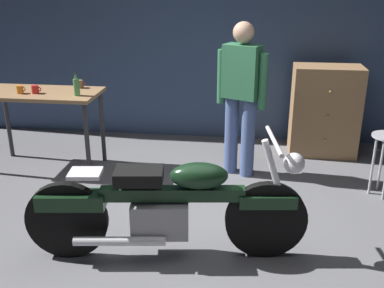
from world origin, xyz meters
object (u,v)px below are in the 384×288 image
(person_standing, at_px, (241,93))
(mug_red_diner, at_px, (35,89))
(mug_orange_travel, at_px, (20,89))
(bottle, at_px, (76,87))
(motorcycle, at_px, (168,206))
(wooden_dresser, at_px, (325,111))
(mug_brown_stoneware, at_px, (80,84))

(person_standing, relative_size, mug_red_diner, 15.56)
(mug_orange_travel, height_order, bottle, bottle)
(person_standing, distance_m, mug_red_diner, 2.22)
(motorcycle, distance_m, mug_red_diner, 2.34)
(mug_red_diner, distance_m, bottle, 0.48)
(motorcycle, distance_m, bottle, 2.00)
(person_standing, relative_size, wooden_dresser, 1.52)
(person_standing, relative_size, mug_brown_stoneware, 14.88)
(wooden_dresser, relative_size, mug_red_diner, 10.25)
(wooden_dresser, xyz_separation_m, mug_brown_stoneware, (-2.84, -0.62, 0.39))
(mug_red_diner, bearing_deg, mug_orange_travel, -171.04)
(person_standing, distance_m, mug_brown_stoneware, 1.83)
(person_standing, bearing_deg, mug_red_diner, 27.98)
(motorcycle, height_order, wooden_dresser, wooden_dresser)
(mug_red_diner, bearing_deg, motorcycle, -41.01)
(person_standing, height_order, wooden_dresser, person_standing)
(mug_brown_stoneware, bearing_deg, bottle, -74.50)
(motorcycle, distance_m, person_standing, 1.82)
(mug_orange_travel, bearing_deg, mug_red_diner, 8.96)
(motorcycle, relative_size, mug_orange_travel, 21.27)
(mug_brown_stoneware, bearing_deg, mug_orange_travel, -148.85)
(mug_brown_stoneware, bearing_deg, motorcycle, -53.49)
(mug_red_diner, xyz_separation_m, mug_brown_stoneware, (0.39, 0.31, 0.00))
(motorcycle, distance_m, mug_brown_stoneware, 2.30)
(motorcycle, bearing_deg, wooden_dresser, 50.78)
(mug_red_diner, relative_size, bottle, 0.45)
(wooden_dresser, distance_m, mug_orange_travel, 3.54)
(wooden_dresser, bearing_deg, mug_red_diner, -163.95)
(bottle, bearing_deg, mug_brown_stoneware, 105.50)
(motorcycle, xyz_separation_m, bottle, (-1.24, 1.47, 0.55))
(mug_red_diner, xyz_separation_m, bottle, (0.48, -0.03, 0.05))
(motorcycle, xyz_separation_m, mug_red_diner, (-1.72, 1.50, 0.49))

